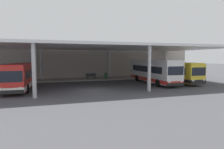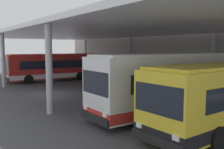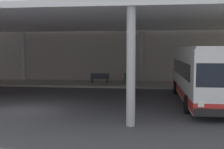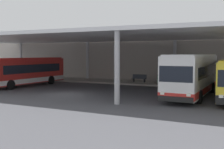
{
  "view_description": "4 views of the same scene",
  "coord_description": "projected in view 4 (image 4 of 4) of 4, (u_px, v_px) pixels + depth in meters",
  "views": [
    {
      "loc": [
        -4.67,
        -22.53,
        3.86
      ],
      "look_at": [
        4.2,
        5.47,
        1.35
      ],
      "focal_mm": 31.36,
      "sensor_mm": 36.0,
      "label": 1
    },
    {
      "loc": [
        20.51,
        -7.94,
        3.91
      ],
      "look_at": [
        4.08,
        3.43,
        1.8
      ],
      "focal_mm": 40.93,
      "sensor_mm": 36.0,
      "label": 2
    },
    {
      "loc": [
        6.96,
        -15.05,
        3.43
      ],
      "look_at": [
        4.29,
        5.37,
        1.59
      ],
      "focal_mm": 45.65,
      "sensor_mm": 36.0,
      "label": 3
    },
    {
      "loc": [
        15.21,
        -21.18,
        3.63
      ],
      "look_at": [
        3.23,
        2.51,
        1.73
      ],
      "focal_mm": 46.58,
      "sensor_mm": 36.0,
      "label": 4
    }
  ],
  "objects": [
    {
      "name": "bench_waiting",
      "position": [
        139.0,
        78.0,
        35.41
      ],
      "size": [
        1.8,
        0.45,
        0.92
      ],
      "color": "#383D47",
      "rests_on": "platform_kerb"
    },
    {
      "name": "platform_kerb",
      "position": [
        122.0,
        82.0,
        36.41
      ],
      "size": [
        42.0,
        4.5,
        0.18
      ],
      "primitive_type": "cube",
      "color": "#A39E93",
      "rests_on": "ground"
    },
    {
      "name": "canopy_shelter",
      "position": [
        97.0,
        38.0,
        30.47
      ],
      "size": [
        40.0,
        17.0,
        5.55
      ],
      "color": "silver",
      "rests_on": "ground"
    },
    {
      "name": "bus_nearest_bay",
      "position": [
        25.0,
        71.0,
        32.62
      ],
      "size": [
        3.02,
        10.62,
        3.17
      ],
      "color": "red",
      "rests_on": "ground"
    },
    {
      "name": "banner_sign",
      "position": [
        59.0,
        66.0,
        39.7
      ],
      "size": [
        0.7,
        0.12,
        3.2
      ],
      "color": "#B2B2B7",
      "rests_on": "platform_kerb"
    },
    {
      "name": "ground_plane",
      "position": [
        67.0,
        94.0,
        25.96
      ],
      "size": [
        200.0,
        200.0,
        0.0
      ],
      "primitive_type": "plane",
      "color": "#47474C"
    },
    {
      "name": "trash_bin",
      "position": [
        159.0,
        79.0,
        33.9
      ],
      "size": [
        0.52,
        0.52,
        0.98
      ],
      "color": "#236638",
      "rests_on": "platform_kerb"
    },
    {
      "name": "bus_second_bay",
      "position": [
        193.0,
        75.0,
        24.59
      ],
      "size": [
        2.74,
        11.33,
        3.57
      ],
      "color": "white",
      "rests_on": "ground"
    },
    {
      "name": "station_building_facade",
      "position": [
        132.0,
        56.0,
        39.07
      ],
      "size": [
        48.0,
        1.6,
        6.55
      ],
      "primitive_type": "cube",
      "color": "#ADA399",
      "rests_on": "ground"
    }
  ]
}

